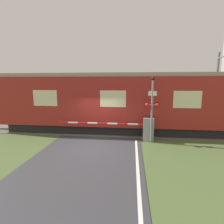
{
  "coord_description": "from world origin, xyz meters",
  "views": [
    {
      "loc": [
        1.99,
        -8.97,
        3.36
      ],
      "look_at": [
        0.75,
        1.7,
        1.57
      ],
      "focal_mm": 28.0,
      "sensor_mm": 36.0,
      "label": 1
    }
  ],
  "objects": [
    {
      "name": "catenary_pole",
      "position": [
        8.14,
        4.87,
        2.92
      ],
      "size": [
        0.2,
        1.9,
        5.54
      ],
      "color": "slate",
      "rests_on": "ground_plane"
    },
    {
      "name": "signal_post",
      "position": [
        3.09,
        0.8,
        2.08
      ],
      "size": [
        0.85,
        0.26,
        3.68
      ],
      "color": "gray",
      "rests_on": "ground_plane"
    },
    {
      "name": "train",
      "position": [
        0.83,
        3.03,
        2.04
      ],
      "size": [
        15.79,
        2.98,
        3.98
      ],
      "color": "black",
      "rests_on": "ground_plane"
    },
    {
      "name": "ground_plane",
      "position": [
        0.0,
        0.0,
        0.0
      ],
      "size": [
        80.0,
        80.0,
        0.0
      ],
      "primitive_type": "plane",
      "color": "#4C6033"
    },
    {
      "name": "track_bed",
      "position": [
        0.0,
        3.03,
        0.02
      ],
      "size": [
        36.0,
        3.2,
        0.13
      ],
      "color": "#666056",
      "rests_on": "ground_plane"
    },
    {
      "name": "crossing_barrier",
      "position": [
        2.53,
        1.1,
        0.72
      ],
      "size": [
        5.84,
        0.44,
        1.34
      ],
      "color": "gray",
      "rests_on": "ground_plane"
    }
  ]
}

